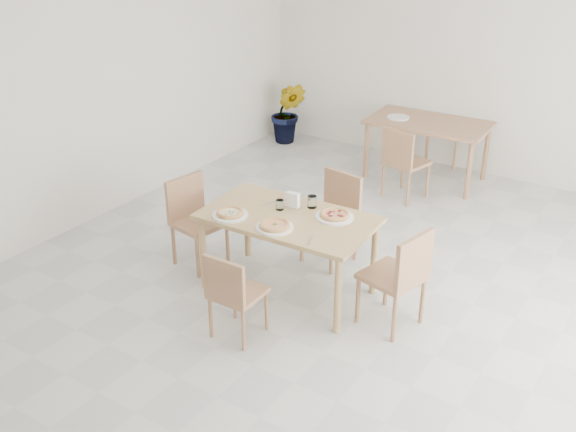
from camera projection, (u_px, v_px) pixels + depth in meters
The scene contains 21 objects.
main_table at pixel (288, 225), 5.87m from camera, with size 1.53×0.92×0.75m.
chair_south at pixel (232, 291), 5.31m from camera, with size 0.39×0.39×0.77m.
chair_north at pixel (335, 211), 6.49m from camera, with size 0.49×0.49×0.88m.
chair_west at pixel (193, 215), 6.42m from camera, with size 0.50×0.50×0.87m.
chair_east at pixel (401, 273), 5.42m from camera, with size 0.53×0.53×0.89m.
plate_margherita at pixel (275, 227), 5.62m from camera, with size 0.32×0.32×0.02m, color white.
plate_mushroom at pixel (230, 215), 5.83m from camera, with size 0.31×0.31×0.02m, color white.
plate_pepperoni at pixel (334, 217), 5.80m from camera, with size 0.33×0.33×0.02m, color white.
pizza_margherita at pixel (275, 225), 5.61m from camera, with size 0.29×0.29×0.03m.
pizza_mushroom at pixel (230, 213), 5.82m from camera, with size 0.26×0.26×0.03m.
pizza_pepperoni at pixel (335, 214), 5.79m from camera, with size 0.32×0.32×0.03m.
tumbler_a at pixel (312, 202), 5.97m from camera, with size 0.08×0.08×0.11m, color white.
tumbler_b at pixel (280, 205), 5.93m from camera, with size 0.07×0.07×0.09m, color white.
napkin_holder at pixel (293, 201), 5.95m from camera, with size 0.13×0.07×0.15m.
fork_a at pixel (310, 240), 5.42m from camera, with size 0.01×0.17×0.01m, color silver.
fork_b at pixel (269, 204), 6.06m from camera, with size 0.02×0.19×0.01m, color silver.
second_table at pixel (428, 128), 8.25m from camera, with size 1.48×0.89×0.75m.
chair_back_s at pixel (403, 159), 7.75m from camera, with size 0.52×0.52×0.87m.
chair_back_n at pixel (450, 123), 8.88m from camera, with size 0.47×0.47×0.90m.
plate_empty at pixel (398, 117), 8.33m from camera, with size 0.27×0.27×0.02m, color white.
potted_plant at pixel (288, 113), 9.56m from camera, with size 0.49×0.39×0.89m, color #1E6625.
Camera 1 is at (2.52, -4.63, 3.30)m, focal length 42.00 mm.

